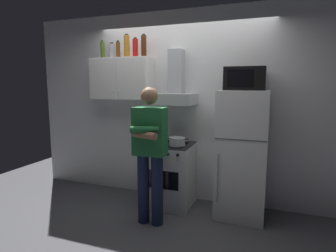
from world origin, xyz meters
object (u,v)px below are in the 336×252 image
range_hood (174,90)px  bottle_liquor_amber (127,46)px  upper_cabinet (122,79)px  microwave (245,79)px  stove_oven (171,174)px  person_standing (150,151)px  bottle_rum_dark (144,46)px  bottle_olive_oil (103,50)px  bottle_canister_steel (112,51)px  refrigerator (242,154)px  bottle_beer_brown (118,50)px  cooking_pot (177,142)px  bottle_soda_red (135,48)px

range_hood → bottle_liquor_amber: size_ratio=2.30×
upper_cabinet → microwave: (1.75, -0.11, -0.01)m
stove_oven → person_standing: size_ratio=0.53×
stove_oven → range_hood: 1.17m
microwave → bottle_rum_dark: 1.46m
stove_oven → upper_cabinet: bearing=171.1°
person_standing → bottle_rum_dark: (-0.39, 0.71, 1.30)m
range_hood → bottle_olive_oil: bearing=180.0°
stove_oven → bottle_canister_steel: 1.98m
upper_cabinet → refrigerator: 2.00m
bottle_beer_brown → cooking_pot: bearing=-13.5°
cooking_pot → bottle_soda_red: 1.45m
range_hood → bottle_rum_dark: bottle_rum_dark is taller
bottle_beer_brown → bottle_soda_red: bottle_soda_red is taller
bottle_canister_steel → bottle_liquor_amber: (0.27, -0.04, 0.05)m
bottle_liquor_amber → bottle_rum_dark: bearing=1.1°
microwave → bottle_canister_steel: bearing=176.3°
person_standing → bottle_olive_oil: 1.82m
stove_oven → bottle_canister_steel: bottle_canister_steel is taller
bottle_canister_steel → bottle_olive_oil: (-0.15, -0.02, 0.02)m
microwave → bottle_rum_dark: (-1.39, 0.09, 0.46)m
stove_oven → cooking_pot: cooking_pot is taller
range_hood → refrigerator: size_ratio=0.47×
bottle_rum_dark → bottle_soda_red: bearing=177.9°
stove_oven → bottle_liquor_amber: 1.91m
microwave → bottle_beer_brown: 1.85m
microwave → person_standing: size_ratio=0.29×
microwave → person_standing: microwave is taller
bottle_olive_oil → cooking_pot: bearing=-11.2°
bottle_olive_oil → refrigerator: bearing=-3.5°
cooking_pot → bottle_soda_red: bearing=161.7°
cooking_pot → bottle_liquor_amber: (-0.83, 0.22, 1.28)m
bottle_olive_oil → bottle_liquor_amber: bearing=-3.4°
range_hood → refrigerator: (0.95, -0.13, -0.80)m
cooking_pot → bottle_olive_oil: (-1.25, 0.25, 1.25)m
upper_cabinet → bottle_canister_steel: (-0.17, 0.02, 0.41)m
upper_cabinet → bottle_liquor_amber: bearing=-12.9°
cooking_pot → bottle_liquor_amber: bottle_liquor_amber is taller
person_standing → cooking_pot: person_standing is taller
bottle_liquor_amber → bottle_olive_oil: bearing=176.6°
stove_oven → bottle_rum_dark: (-0.44, 0.11, 1.77)m
upper_cabinet → person_standing: bearing=-44.3°
upper_cabinet → bottle_olive_oil: (-0.32, 0.00, 0.43)m
range_hood → bottle_beer_brown: 1.02m
stove_oven → bottle_beer_brown: bearing=172.3°
cooking_pot → bottle_canister_steel: (-1.10, 0.26, 1.23)m
bottle_canister_steel → bottle_rum_dark: 0.54m
person_standing → bottle_beer_brown: bottle_beer_brown is taller
bottle_soda_red → microwave: bearing=-3.5°
bottle_canister_steel → bottle_soda_red: bottle_soda_red is taller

